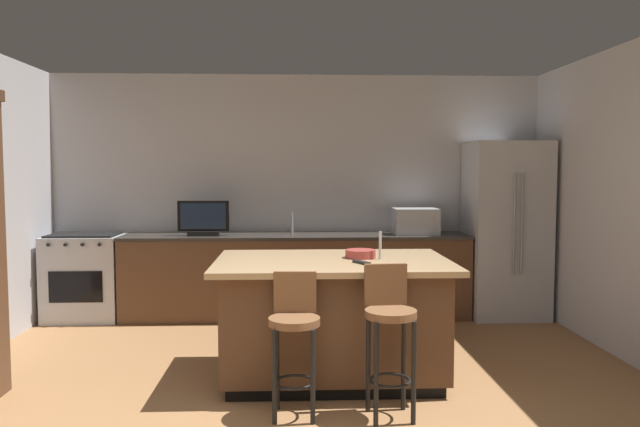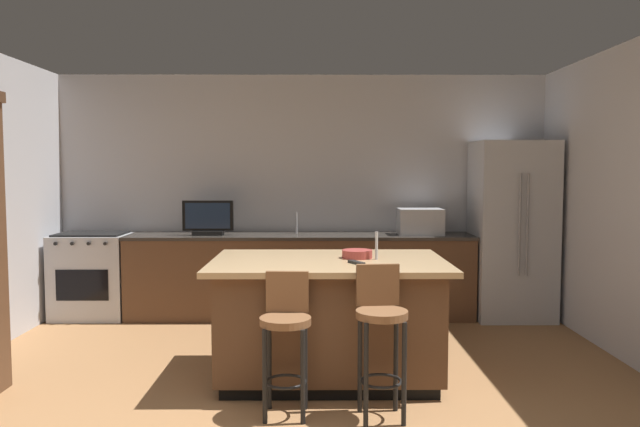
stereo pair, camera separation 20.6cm
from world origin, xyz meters
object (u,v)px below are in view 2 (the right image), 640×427
Objects in this scene: kitchen_island at (329,317)px; bar_stool_left at (286,331)px; tv_remote at (356,263)px; tv_monitor at (208,219)px; microwave at (420,222)px; refrigerator at (512,230)px; fruit_bowl at (357,254)px; bar_stool_right at (381,327)px; range_oven at (92,275)px.

bar_stool_left is at bearing -112.46° from kitchen_island.
bar_stool_left is 0.80m from tv_remote.
microwave is at bearing 1.28° from tv_monitor.
fruit_bowl is (-1.82, -1.86, -0.00)m from refrigerator.
bar_stool_right is 5.89× the size of tv_remote.
microwave is at bearing 70.41° from bar_stool_right.
tv_monitor reaches higher than bar_stool_right.
tv_remote is at bearing 47.52° from bar_stool_left.
range_oven is 3.42m from fruit_bowl.
microwave is at bearing 0.02° from range_oven.
range_oven reaches higher than kitchen_island.
refrigerator is 2.60m from fruit_bowl.
microwave reaches higher than kitchen_island.
refrigerator is 3.51× the size of tv_monitor.
tv_remote is (0.50, 0.50, 0.38)m from bar_stool_left.
tv_remote is at bearing -47.30° from kitchen_island.
bar_stool_right is at bearing -122.41° from refrigerator.
bar_stool_left is (0.98, -2.66, -0.53)m from tv_monitor.
refrigerator is 3.33m from tv_monitor.
bar_stool_right reaches higher than bar_stool_left.
kitchen_island is 3.25m from range_oven.
kitchen_island is at bearing -136.53° from refrigerator.
microwave is 0.51× the size of bar_stool_left.
kitchen_island is 3.77× the size of microwave.
tv_remote is at bearing -55.56° from tv_monitor.
tv_monitor is 2.62m from tv_remote.
fruit_bowl is (-0.82, -1.91, -0.09)m from microwave.
kitchen_island is 3.28× the size of tv_monitor.
tv_monitor is (-1.28, 1.94, 0.61)m from kitchen_island.
bar_stool_left is 0.94× the size of bar_stool_right.
bar_stool_right is at bearing -83.41° from fruit_bowl.
kitchen_island is at bearing -37.71° from range_oven.
range_oven is 0.94× the size of bar_stool_right.
tv_monitor is at bearing -178.72° from microwave.
bar_stool_right is at bearing -67.03° from kitchen_island.
bar_stool_left is at bearing 170.52° from bar_stool_right.
tv_remote is (-0.85, -2.21, -0.12)m from microwave.
range_oven is at bearing 179.40° from refrigerator.
fruit_bowl is at bearing 59.33° from bar_stool_left.
range_oven is at bearing 131.49° from bar_stool_right.
range_oven is 1.95× the size of microwave.
microwave is 2.37m from tv_remote.
kitchen_island is 0.94× the size of refrigerator.
bar_stool_right is (0.62, -0.05, 0.04)m from bar_stool_left.
bar_stool_left is (-1.35, -2.71, -0.50)m from microwave.
bar_stool_right is at bearing -43.58° from range_oven.
tv_monitor is at bearing 129.07° from fruit_bowl.
bar_stool_left is 5.56× the size of tv_remote.
tv_monitor is at bearing 115.71° from bar_stool_right.
bar_stool_left reaches higher than kitchen_island.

